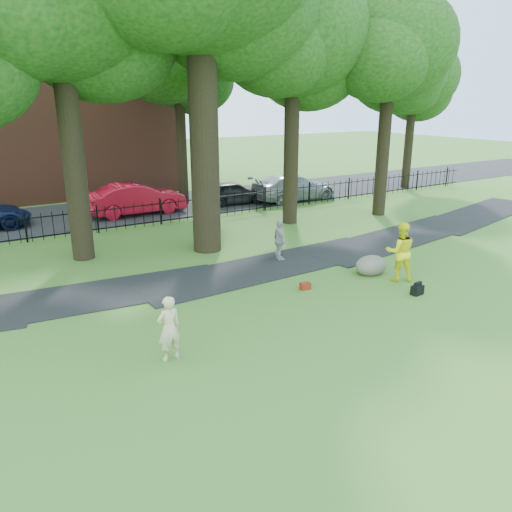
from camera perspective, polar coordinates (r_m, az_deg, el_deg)
ground at (r=14.63m, az=6.87°, el=-6.06°), size 120.00×120.00×0.00m
footpath at (r=18.11m, az=1.67°, el=-1.21°), size 36.07×3.85×0.03m
street at (r=28.32m, az=-13.77°, el=5.20°), size 80.00×7.00×0.02m
iron_fence at (r=24.50m, az=-10.86°, el=4.94°), size 44.00×0.04×1.20m
brick_building at (r=34.67m, az=-25.51°, el=16.25°), size 18.00×8.00×12.00m
tree_row at (r=20.96m, az=-6.77°, el=23.83°), size 26.82×7.96×12.42m
woman at (r=11.74m, az=-9.91°, el=-8.15°), size 0.61×0.43×1.58m
man at (r=17.16m, az=16.16°, el=0.48°), size 1.21×1.15×1.98m
pedestrian at (r=18.61m, az=2.71°, el=1.80°), size 0.57×0.97×1.55m
boulder at (r=17.75m, az=13.03°, el=-0.88°), size 1.36×1.14×0.70m
backpack at (r=16.31m, az=17.94°, el=-3.72°), size 0.42×0.28×0.29m
red_bag at (r=16.02m, az=5.65°, el=-3.44°), size 0.36×0.26×0.22m
red_sedan at (r=26.91m, az=-13.49°, el=6.38°), size 5.03×1.78×1.66m
grey_car at (r=28.82m, az=-2.76°, el=7.25°), size 4.03×1.82×1.34m
silver_car at (r=30.03m, az=4.34°, el=7.83°), size 5.40×2.41×1.54m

